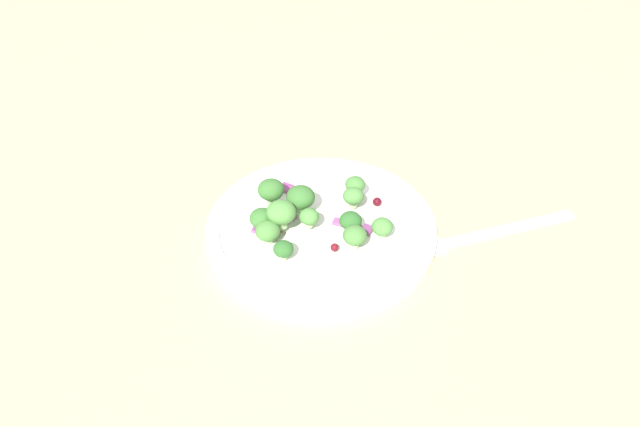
{
  "coord_description": "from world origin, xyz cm",
  "views": [
    {
      "loc": [
        28.14,
        42.44,
        47.99
      ],
      "look_at": [
        -2.96,
        -0.23,
        2.7
      ],
      "focal_mm": 39.01,
      "sensor_mm": 36.0,
      "label": 1
    }
  ],
  "objects_px": {
    "fork": "(483,234)",
    "broccoli_floret_0": "(355,236)",
    "plate": "(320,227)",
    "broccoli_floret_1": "(283,249)",
    "broccoli_floret_2": "(351,221)"
  },
  "relations": [
    {
      "from": "fork",
      "to": "broccoli_floret_0",
      "type": "bearing_deg",
      "value": -22.5
    },
    {
      "from": "plate",
      "to": "broccoli_floret_1",
      "type": "height_order",
      "value": "broccoli_floret_1"
    },
    {
      "from": "broccoli_floret_1",
      "to": "fork",
      "type": "distance_m",
      "value": 0.21
    },
    {
      "from": "broccoli_floret_0",
      "to": "broccoli_floret_2",
      "type": "distance_m",
      "value": 0.02
    },
    {
      "from": "plate",
      "to": "broccoli_floret_2",
      "type": "height_order",
      "value": "broccoli_floret_2"
    },
    {
      "from": "broccoli_floret_1",
      "to": "plate",
      "type": "bearing_deg",
      "value": -159.46
    },
    {
      "from": "broccoli_floret_2",
      "to": "fork",
      "type": "bearing_deg",
      "value": 147.13
    },
    {
      "from": "plate",
      "to": "fork",
      "type": "distance_m",
      "value": 0.17
    },
    {
      "from": "plate",
      "to": "broccoli_floret_2",
      "type": "bearing_deg",
      "value": 123.02
    },
    {
      "from": "fork",
      "to": "broccoli_floret_2",
      "type": "bearing_deg",
      "value": -32.87
    },
    {
      "from": "broccoli_floret_0",
      "to": "broccoli_floret_1",
      "type": "height_order",
      "value": "broccoli_floret_0"
    },
    {
      "from": "broccoli_floret_1",
      "to": "fork",
      "type": "bearing_deg",
      "value": 157.51
    },
    {
      "from": "broccoli_floret_2",
      "to": "broccoli_floret_0",
      "type": "bearing_deg",
      "value": 61.29
    },
    {
      "from": "broccoli_floret_1",
      "to": "broccoli_floret_2",
      "type": "bearing_deg",
      "value": 176.19
    },
    {
      "from": "broccoli_floret_2",
      "to": "plate",
      "type": "bearing_deg",
      "value": -56.98
    }
  ]
}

